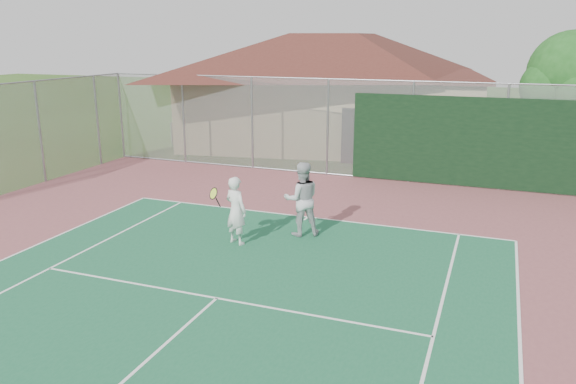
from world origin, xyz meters
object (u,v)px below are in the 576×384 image
object	(u,v)px
clubhouse	(333,78)
tree	(573,76)
player_white_front	(236,211)
bleachers	(211,133)
player_grey_back	(302,200)

from	to	relation	value
clubhouse	tree	xyz separation A→B (m)	(9.99, -1.69, 0.42)
clubhouse	player_white_front	bearing A→B (deg)	-92.22
bleachers	player_grey_back	xyz separation A→B (m)	(8.17, -10.32, 0.37)
bleachers	player_grey_back	world-z (taller)	player_grey_back
bleachers	player_grey_back	bearing A→B (deg)	-34.23
player_grey_back	bleachers	bearing A→B (deg)	-80.74
tree	player_white_front	distance (m)	15.21
clubhouse	tree	size ratio (longest dim) A/B	2.89
clubhouse	player_grey_back	world-z (taller)	clubhouse
tree	player_grey_back	bearing A→B (deg)	-121.55
bleachers	tree	world-z (taller)	tree
player_white_front	tree	bearing A→B (deg)	-104.34
player_grey_back	clubhouse	bearing A→B (deg)	-105.97
bleachers	tree	distance (m)	15.44
tree	player_white_front	world-z (taller)	tree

